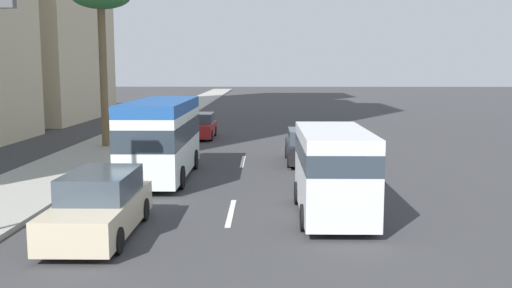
{
  "coord_description": "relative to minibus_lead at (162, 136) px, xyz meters",
  "views": [
    {
      "loc": [
        -3.22,
        -1.0,
        4.29
      ],
      "look_at": [
        18.78,
        -0.67,
        1.34
      ],
      "focal_mm": 39.57,
      "sensor_mm": 36.0,
      "label": 1
    }
  ],
  "objects": [
    {
      "name": "van_third",
      "position": [
        -5.72,
        -6.02,
        -0.22
      ],
      "size": [
        5.0,
        2.06,
        2.55
      ],
      "color": "silver",
      "rests_on": "ground_plane"
    },
    {
      "name": "lane_stripe_mid",
      "position": [
        -5.37,
        -3.03,
        -1.67
      ],
      "size": [
        3.2,
        0.16,
        0.01
      ],
      "primitive_type": "cube",
      "color": "silver",
      "rests_on": "ground_plane"
    },
    {
      "name": "sidewalk_right",
      "position": [
        12.9,
        4.47,
        -1.61
      ],
      "size": [
        162.0,
        3.77,
        0.15
      ],
      "primitive_type": "cube",
      "color": "#9E9B93",
      "rests_on": "ground_plane"
    },
    {
      "name": "lane_stripe_far",
      "position": [
        4.0,
        -3.03,
        -1.67
      ],
      "size": [
        3.2,
        0.16,
        0.01
      ],
      "primitive_type": "cube",
      "color": "silver",
      "rests_on": "ground_plane"
    },
    {
      "name": "pedestrian_near_lamp",
      "position": [
        7.42,
        3.83,
        -0.59
      ],
      "size": [
        0.39,
        0.37,
        1.7
      ],
      "rotation": [
        0.0,
        0.0,
        2.5
      ],
      "color": "#4C8C66",
      "rests_on": "sidewalk_right"
    },
    {
      "name": "minibus_lead",
      "position": [
        0.0,
        0.0,
        0.0
      ],
      "size": [
        7.0,
        2.29,
        3.06
      ],
      "rotation": [
        0.0,
        0.0,
        3.14
      ],
      "color": "silver",
      "rests_on": "ground_plane"
    },
    {
      "name": "palm_tree",
      "position": [
        8.2,
        4.54,
        6.07
      ],
      "size": [
        3.13,
        3.13,
        8.64
      ],
      "color": "brown",
      "rests_on": "sidewalk_right"
    },
    {
      "name": "car_second",
      "position": [
        -7.66,
        0.23,
        -0.91
      ],
      "size": [
        4.72,
        1.86,
        1.64
      ],
      "rotation": [
        0.0,
        0.0,
        3.14
      ],
      "color": "beige",
      "rests_on": "ground_plane"
    },
    {
      "name": "ground_plane",
      "position": [
        12.9,
        -3.03,
        -1.68
      ],
      "size": [
        198.0,
        198.0,
        0.0
      ],
      "primitive_type": "plane",
      "color": "#38383A"
    },
    {
      "name": "car_fourth",
      "position": [
        3.71,
        -5.99,
        -0.94
      ],
      "size": [
        4.28,
        1.93,
        1.56
      ],
      "color": "black",
      "rests_on": "ground_plane"
    },
    {
      "name": "car_fifth",
      "position": [
        12.91,
        -0.03,
        -0.95
      ],
      "size": [
        4.25,
        1.79,
        1.54
      ],
      "rotation": [
        0.0,
        0.0,
        3.14
      ],
      "color": "#A51E1E",
      "rests_on": "ground_plane"
    }
  ]
}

